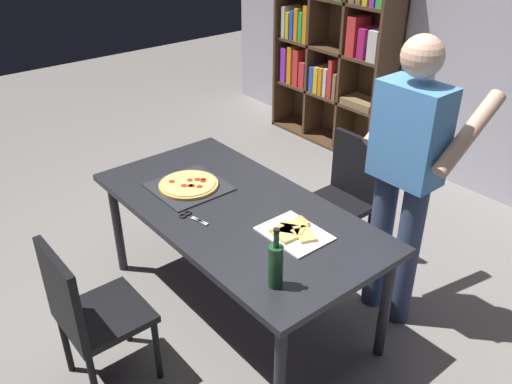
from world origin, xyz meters
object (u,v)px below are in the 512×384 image
bookshelf (336,42)px  chair_near_camera (87,310)px  dining_table (236,218)px  wine_bottle (276,265)px  person_serving_pizza (406,170)px  pepperoni_pizza_on_tray (189,185)px  kitchen_scissors (190,217)px  chair_far_side (345,192)px

bookshelf → chair_near_camera: bearing=-66.2°
dining_table → chair_near_camera: size_ratio=2.03×
bookshelf → wine_bottle: size_ratio=6.17×
dining_table → person_serving_pizza: size_ratio=1.05×
chair_near_camera → pepperoni_pizza_on_tray: bearing=113.2°
chair_near_camera → bookshelf: bearing=113.8°
bookshelf → kitchen_scissors: 3.00m
pepperoni_pizza_on_tray → kitchen_scissors: 0.35m
chair_far_side → bookshelf: bearing=135.9°
person_serving_pizza → wine_bottle: 1.03m
chair_near_camera → bookshelf: 3.68m
wine_bottle → chair_far_side: bearing=118.4°
dining_table → kitchen_scissors: 0.29m
chair_far_side → pepperoni_pizza_on_tray: size_ratio=2.10×
dining_table → wine_bottle: (0.67, -0.28, 0.19)m
bookshelf → wine_bottle: bearing=-51.2°
bookshelf → wine_bottle: 3.42m
chair_far_side → bookshelf: size_ratio=0.46×
chair_near_camera → pepperoni_pizza_on_tray: (-0.37, 0.87, 0.25)m
chair_far_side → person_serving_pizza: 0.81m
chair_far_side → pepperoni_pizza_on_tray: bearing=-109.9°
chair_near_camera → bookshelf: size_ratio=0.46×
bookshelf → person_serving_pizza: 2.66m
kitchen_scissors → chair_near_camera: bearing=-83.6°
chair_far_side → wine_bottle: bearing=-61.6°
person_serving_pizza → wine_bottle: bearing=-86.7°
chair_near_camera → bookshelf: bookshelf is taller
chair_near_camera → pepperoni_pizza_on_tray: size_ratio=2.10×
bookshelf → chair_far_side: bearing=-44.1°
chair_near_camera → kitchen_scissors: chair_near_camera is taller
bookshelf → pepperoni_pizza_on_tray: 2.71m
dining_table → chair_near_camera: 0.97m
wine_bottle → kitchen_scissors: bearing=178.5°
person_serving_pizza → kitchen_scissors: 1.24m
dining_table → bookshelf: size_ratio=0.94×
chair_far_side → kitchen_scissors: (-0.08, -1.22, 0.24)m
pepperoni_pizza_on_tray → kitchen_scissors: size_ratio=2.16×
wine_bottle → kitchen_scissors: (-0.75, 0.02, -0.11)m
person_serving_pizza → chair_near_camera: bearing=-109.9°
dining_table → person_serving_pizza: bearing=50.2°
kitchen_scissors → bookshelf: bearing=117.8°
chair_far_side → kitchen_scissors: chair_far_side is taller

